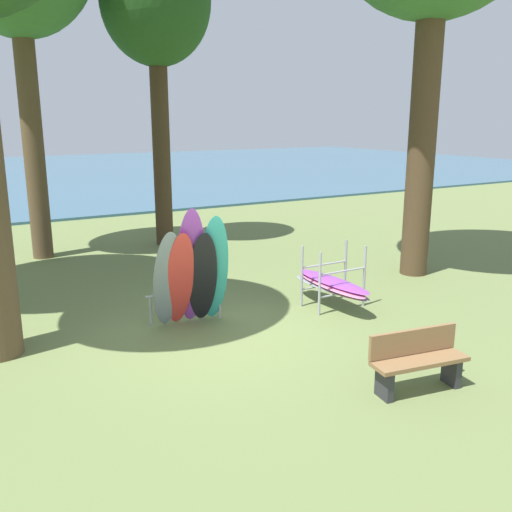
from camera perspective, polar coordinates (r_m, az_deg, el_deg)
name	(u,v)px	position (r m, az deg, el deg)	size (l,w,h in m)	color
ground_plane	(212,334)	(10.01, -4.53, -7.91)	(80.00, 80.00, 0.00)	olive
lake_water	(3,176)	(39.46, -24.26, 7.40)	(80.00, 36.00, 0.10)	#38607A
tree_far_right_back	(156,7)	(16.97, -10.13, 23.60)	(3.02, 3.02, 8.53)	#42301E
leaning_board_pile	(192,275)	(10.09, -6.55, -1.89)	(1.50, 0.97, 2.24)	gray
board_storage_rack	(332,284)	(11.35, 7.67, -2.81)	(1.15, 2.13, 1.25)	#9EA0A5
park_bench	(417,359)	(8.22, 16.03, -10.03)	(1.45, 0.62, 0.85)	#2D2D33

